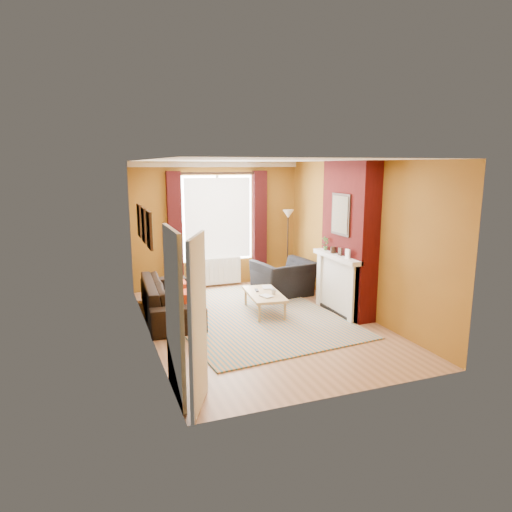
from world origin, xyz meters
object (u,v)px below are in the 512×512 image
object	(u,v)px
armchair	(284,278)
wicker_stool	(261,281)
coffee_table	(264,295)
floor_lamp	(288,226)
sofa	(170,298)

from	to	relation	value
armchair	wicker_stool	world-z (taller)	armchair
coffee_table	wicker_stool	world-z (taller)	wicker_stool
armchair	floor_lamp	distance (m)	1.40
armchair	coffee_table	xyz separation A→B (m)	(-0.82, -0.97, -0.02)
sofa	floor_lamp	world-z (taller)	floor_lamp
coffee_table	wicker_stool	bearing A→B (deg)	77.40
floor_lamp	armchair	bearing A→B (deg)	-118.83
armchair	wicker_stool	xyz separation A→B (m)	(-0.30, 0.59, -0.17)
floor_lamp	sofa	bearing A→B (deg)	-154.96
coffee_table	wicker_stool	distance (m)	1.64
wicker_stool	floor_lamp	xyz separation A→B (m)	(0.78, 0.28, 1.16)
coffee_table	floor_lamp	world-z (taller)	floor_lamp
sofa	armchair	bearing A→B (deg)	-75.34
sofa	wicker_stool	distance (m)	2.46
wicker_stool	floor_lamp	bearing A→B (deg)	19.75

